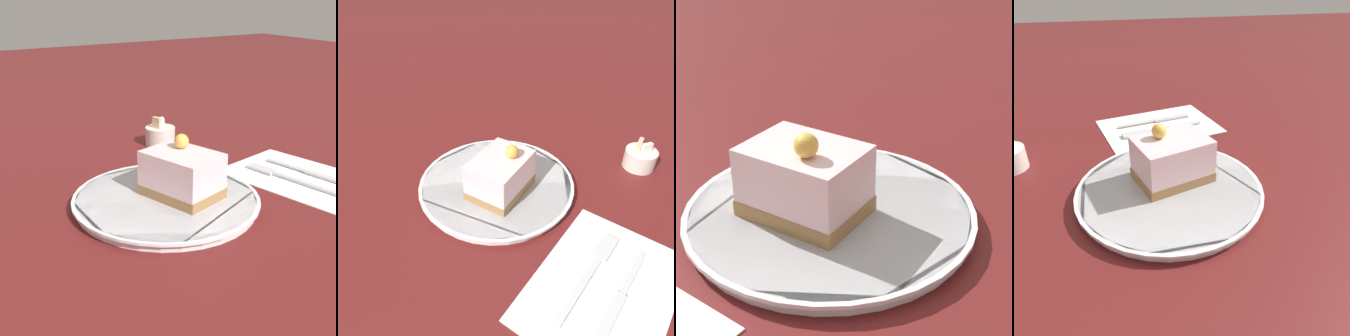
% 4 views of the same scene
% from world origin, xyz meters
% --- Properties ---
extents(ground_plane, '(4.00, 4.00, 0.00)m').
position_xyz_m(ground_plane, '(0.00, 0.00, 0.00)').
color(ground_plane, '#5B1919').
extents(plate, '(0.28, 0.28, 0.01)m').
position_xyz_m(plate, '(0.01, 0.03, 0.01)').
color(plate, white).
rests_on(plate, ground_plane).
extents(cake_slice, '(0.11, 0.13, 0.09)m').
position_xyz_m(cake_slice, '(0.03, 0.02, 0.05)').
color(cake_slice, olive).
rests_on(cake_slice, plate).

